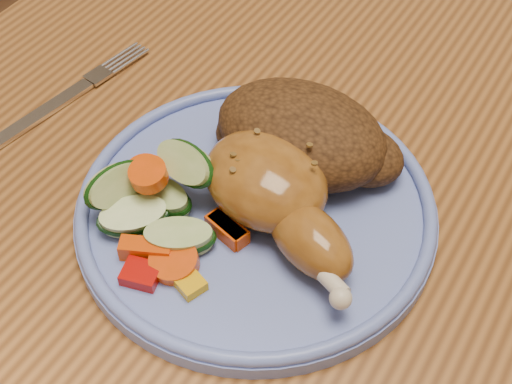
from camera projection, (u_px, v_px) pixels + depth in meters
The scene contains 7 objects.
dining_table at pixel (406, 260), 0.61m from camera, with size 0.90×1.40×0.75m.
plate at pixel (256, 211), 0.53m from camera, with size 0.26×0.26×0.01m, color #6175C8.
plate_rim at pixel (256, 201), 0.52m from camera, with size 0.26×0.26×0.01m, color #6175C8.
chicken_leg at pixel (276, 194), 0.50m from camera, with size 0.15×0.12×0.05m.
rice_pilaf at pixel (305, 136), 0.54m from camera, with size 0.15×0.10×0.06m.
vegetable_pile at pixel (158, 206), 0.50m from camera, with size 0.12×0.12×0.06m.
fork at pixel (59, 102), 0.61m from camera, with size 0.04×0.16×0.00m.
Camera 1 is at (0.08, -0.37, 1.16)m, focal length 50.00 mm.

